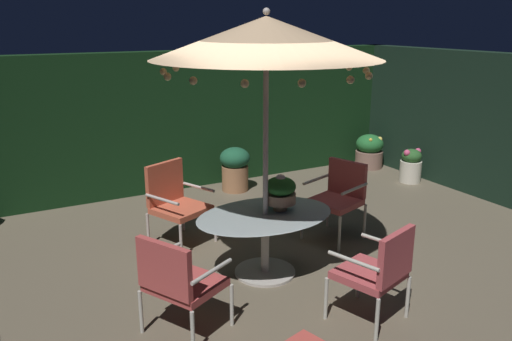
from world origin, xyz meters
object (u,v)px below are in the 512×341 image
at_px(patio_dining_table, 265,229).
at_px(potted_plant_right_far, 235,167).
at_px(centerpiece_planter, 280,191).
at_px(potted_plant_back_right, 369,151).
at_px(patio_chair_north, 175,199).
at_px(patio_chair_northeast, 178,279).
at_px(potted_plant_left_far, 411,165).
at_px(patio_umbrella, 266,38).
at_px(patio_chair_east, 379,268).
at_px(patio_chair_southeast, 339,194).

bearing_deg(patio_dining_table, potted_plant_right_far, 70.24).
distance_m(centerpiece_planter, potted_plant_back_right, 4.60).
xyz_separation_m(patio_chair_north, patio_chair_northeast, (-0.67, -1.93, -0.02)).
bearing_deg(potted_plant_left_far, patio_umbrella, -155.78).
bearing_deg(centerpiece_planter, patio_dining_table, -173.58).
bearing_deg(potted_plant_back_right, potted_plant_right_far, -179.45).
bearing_deg(potted_plant_back_right, patio_chair_east, -129.63).
bearing_deg(centerpiece_planter, patio_chair_east, -80.37).
bearing_deg(patio_umbrella, patio_chair_southeast, 18.38).
bearing_deg(potted_plant_left_far, potted_plant_right_far, 160.24).
height_order(patio_dining_table, potted_plant_right_far, potted_plant_right_far).
bearing_deg(patio_chair_east, potted_plant_back_right, 50.37).
height_order(patio_chair_southeast, potted_plant_left_far, patio_chair_southeast).
bearing_deg(centerpiece_planter, potted_plant_back_right, 37.28).
bearing_deg(potted_plant_right_far, centerpiece_planter, -106.16).
xyz_separation_m(patio_dining_table, potted_plant_right_far, (0.99, 2.76, -0.14)).
distance_m(patio_umbrella, potted_plant_right_far, 3.63).
relative_size(patio_umbrella, patio_chair_east, 2.98).
height_order(patio_chair_north, patio_chair_east, patio_chair_north).
bearing_deg(patio_dining_table, potted_plant_back_right, 36.04).
xyz_separation_m(patio_chair_northeast, potted_plant_right_far, (2.22, 3.40, -0.16)).
xyz_separation_m(patio_chair_southeast, potted_plant_left_far, (2.53, 1.29, -0.29)).
xyz_separation_m(patio_chair_north, potted_plant_right_far, (1.55, 1.47, -0.18)).
xyz_separation_m(patio_chair_northeast, patio_chair_east, (1.66, -0.68, 0.00)).
relative_size(centerpiece_planter, patio_chair_east, 0.43).
distance_m(patio_chair_southeast, potted_plant_left_far, 2.86).
height_order(centerpiece_planter, potted_plant_back_right, centerpiece_planter).
bearing_deg(patio_umbrella, centerpiece_planter, 6.41).
bearing_deg(patio_chair_northeast, potted_plant_right_far, 56.86).
relative_size(patio_umbrella, potted_plant_right_far, 3.91).
relative_size(potted_plant_back_right, potted_plant_left_far, 1.07).
height_order(centerpiece_planter, patio_chair_east, centerpiece_planter).
relative_size(patio_dining_table, patio_chair_northeast, 1.64).
xyz_separation_m(patio_dining_table, patio_chair_north, (-0.56, 1.28, 0.04)).
relative_size(patio_chair_east, patio_chair_southeast, 0.96).
bearing_deg(potted_plant_left_far, patio_chair_northeast, -154.93).
bearing_deg(patio_dining_table, centerpiece_planter, 6.42).
height_order(patio_dining_table, patio_chair_north, patio_chair_north).
distance_m(centerpiece_planter, patio_chair_north, 1.52).
bearing_deg(potted_plant_back_right, centerpiece_planter, -142.72).
height_order(patio_chair_northeast, potted_plant_left_far, patio_chair_northeast).
relative_size(patio_chair_north, potted_plant_back_right, 1.59).
height_order(patio_chair_north, potted_plant_left_far, patio_chair_north).
relative_size(patio_dining_table, potted_plant_right_far, 2.15).
relative_size(patio_umbrella, patio_chair_north, 2.79).
distance_m(patio_dining_table, potted_plant_right_far, 2.93).
distance_m(potted_plant_right_far, potted_plant_left_far, 3.04).
height_order(patio_chair_northeast, potted_plant_back_right, patio_chair_northeast).
height_order(patio_dining_table, potted_plant_back_right, patio_dining_table).
bearing_deg(patio_umbrella, potted_plant_left_far, 24.22).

